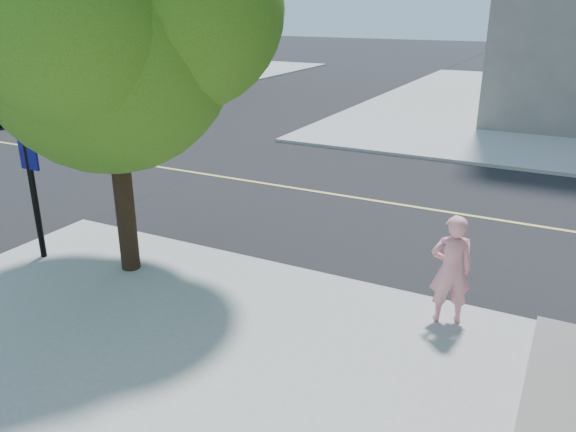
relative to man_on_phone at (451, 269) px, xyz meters
The scene contains 5 objects.
ground 7.25m from the man_on_phone, behind, with size 140.00×140.00×0.00m, color black.
road_ew 8.86m from the man_on_phone, 144.38° to the left, with size 140.00×9.00×0.01m, color black.
sidewalk_nw 37.42m from the man_on_phone, 143.73° to the left, with size 26.00×25.00×0.12m, color #9E9D9A.
man_on_phone is the anchor object (origin of this frame).
street_tree 6.48m from the man_on_phone, behind, with size 5.09×4.62×6.75m.
Camera 1 is at (8.50, -8.47, 4.65)m, focal length 35.64 mm.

